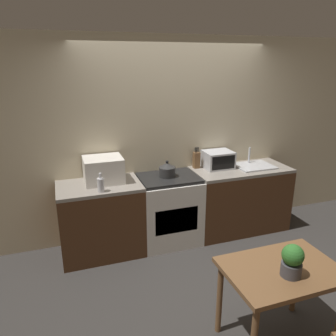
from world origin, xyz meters
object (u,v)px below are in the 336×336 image
at_px(bottle, 101,185).
at_px(toaster_oven, 218,160).
at_px(stove_range, 169,209).
at_px(kettle, 167,170).
at_px(microwave, 103,170).
at_px(dining_table, 281,279).

relative_size(bottle, toaster_oven, 0.58).
height_order(stove_range, kettle, kettle).
relative_size(stove_range, kettle, 4.29).
bearing_deg(bottle, kettle, 15.62).
xyz_separation_m(kettle, microwave, (-0.78, 0.08, 0.06)).
xyz_separation_m(bottle, toaster_oven, (1.62, 0.35, 0.03)).
relative_size(toaster_oven, dining_table, 0.41).
bearing_deg(bottle, microwave, 76.00).
bearing_deg(toaster_oven, bottle, -167.80).
height_order(bottle, toaster_oven, toaster_oven).
bearing_deg(dining_table, toaster_oven, 77.36).
distance_m(kettle, microwave, 0.78).
bearing_deg(dining_table, kettle, 99.60).
distance_m(microwave, toaster_oven, 1.55).
height_order(kettle, dining_table, kettle).
height_order(stove_range, microwave, microwave).
bearing_deg(stove_range, dining_table, -80.76).
xyz_separation_m(kettle, dining_table, (0.32, -1.89, -0.36)).
xyz_separation_m(stove_range, dining_table, (0.30, -1.87, 0.18)).
relative_size(stove_range, dining_table, 0.98).
xyz_separation_m(stove_range, microwave, (-0.79, 0.09, 0.60)).
distance_m(bottle, toaster_oven, 1.66).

